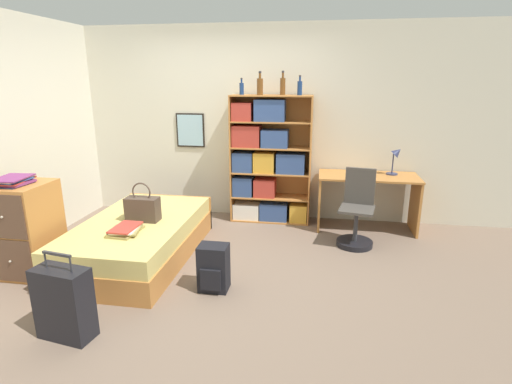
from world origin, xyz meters
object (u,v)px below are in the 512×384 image
bottle_blue (300,88)px  desk (367,191)px  handbag (143,208)px  desk_chair (356,220)px  suitcase (64,303)px  desk_lamp (396,156)px  dresser (27,229)px  magazine_pile_on_dresser (12,181)px  bottle_clear (283,86)px  bookcase (266,163)px  bottle_brown (260,86)px  backpack (214,268)px  book_stack_on_bed (125,230)px  bed (140,238)px  bottle_green (242,88)px

bottle_blue → desk: (0.91, -0.10, -1.29)m
handbag → desk_chair: size_ratio=0.47×
suitcase → desk_lamp: desk_lamp is taller
dresser → desk_chair: dresser is taller
dresser → magazine_pile_on_dresser: 0.51m
handbag → bottle_clear: bottle_clear is taller
bookcase → bottle_brown: (-0.07, -0.04, 1.00)m
bottle_brown → desk_lamp: bearing=0.8°
bookcase → desk_lamp: bookcase is taller
bottle_blue → dresser: bearing=-143.2°
bottle_brown → bottle_clear: bottle_clear is taller
desk_lamp → backpack: (-1.88, -1.95, -0.74)m
book_stack_on_bed → desk_lamp: (2.82, 1.76, 0.49)m
dresser → desk_lamp: (3.80, 1.90, 0.49)m
bookcase → bottle_clear: size_ratio=5.71×
desk_lamp → desk_chair: bearing=-127.3°
dresser → bottle_blue: bearing=36.8°
book_stack_on_bed → magazine_pile_on_dresser: magazine_pile_on_dresser is taller
desk_lamp → book_stack_on_bed: bearing=-148.0°
book_stack_on_bed → desk_lamp: bearing=32.0°
desk_lamp → bottle_blue: bearing=179.5°
bed → desk_chair: (2.38, 0.72, 0.09)m
handbag → bottle_clear: 2.32m
bed → bottle_green: 2.28m
dresser → desk_lamp: bearing=26.6°
suitcase → bottle_clear: 3.50m
dresser → bottle_brown: 3.09m
dresser → desk_lamp: desk_lamp is taller
dresser → desk_chair: (3.30, 1.25, -0.16)m
bottle_green → bottle_blue: (0.75, -0.01, 0.01)m
magazine_pile_on_dresser → desk_lamp: 4.30m
bottle_blue → desk_chair: bottle_blue is taller
magazine_pile_on_dresser → desk_lamp: size_ratio=1.09×
handbag → suitcase: handbag is taller
bottle_blue → bottle_green: bearing=179.2°
bottle_brown → bottle_clear: 0.29m
book_stack_on_bed → suitcase: (0.02, -1.06, -0.18)m
book_stack_on_bed → desk_chair: size_ratio=0.41×
magazine_pile_on_dresser → suitcase: bearing=-40.3°
bottle_brown → book_stack_on_bed: bearing=-121.7°
bottle_clear → backpack: bearing=-101.9°
dresser → desk: bearing=27.5°
handbag → magazine_pile_on_dresser: size_ratio=1.04×
bed → bottle_clear: bearing=44.9°
bottle_brown → bottle_blue: bottle_brown is taller
desk → backpack: 2.43m
suitcase → bottle_green: (0.81, 2.84, 1.50)m
suitcase → bottle_clear: bottle_clear is taller
suitcase → dresser: dresser is taller
handbag → bookcase: bearing=51.5°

